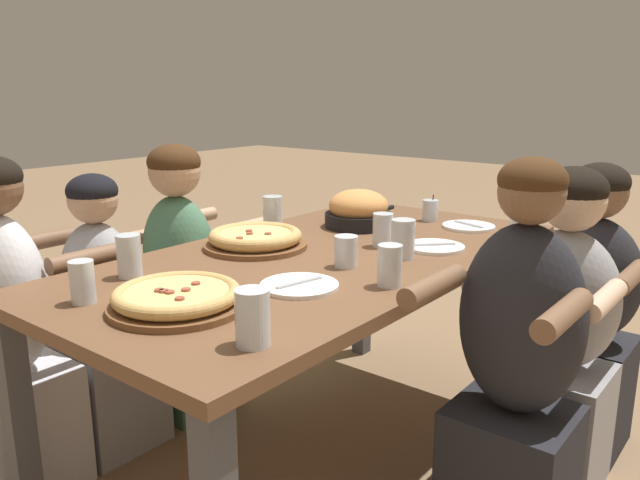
# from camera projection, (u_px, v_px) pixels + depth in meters

# --- Properties ---
(ground_plane) EXTENTS (18.00, 18.00, 0.00)m
(ground_plane) POSITION_uv_depth(u_px,v_px,m) (320.00, 457.00, 2.33)
(ground_plane) COLOR #896B4C
(ground_plane) RESTS_ON ground
(dining_table) EXTENTS (1.88, 0.97, 0.78)m
(dining_table) POSITION_uv_depth(u_px,v_px,m) (320.00, 278.00, 2.16)
(dining_table) COLOR brown
(dining_table) RESTS_ON ground
(pizza_board_main) EXTENTS (0.36, 0.36, 0.06)m
(pizza_board_main) POSITION_uv_depth(u_px,v_px,m) (177.00, 298.00, 1.61)
(pizza_board_main) COLOR brown
(pizza_board_main) RESTS_ON dining_table
(pizza_board_second) EXTENTS (0.37, 0.37, 0.07)m
(pizza_board_second) POSITION_uv_depth(u_px,v_px,m) (255.00, 239.00, 2.21)
(pizza_board_second) COLOR brown
(pizza_board_second) RESTS_ON dining_table
(skillet_bowl) EXTENTS (0.40, 0.28, 0.15)m
(skillet_bowl) POSITION_uv_depth(u_px,v_px,m) (359.00, 211.00, 2.54)
(skillet_bowl) COLOR black
(skillet_bowl) RESTS_ON dining_table
(empty_plate_a) EXTENTS (0.21, 0.21, 0.02)m
(empty_plate_a) POSITION_uv_depth(u_px,v_px,m) (435.00, 247.00, 2.21)
(empty_plate_a) COLOR white
(empty_plate_a) RESTS_ON dining_table
(empty_plate_b) EXTENTS (0.21, 0.21, 0.02)m
(empty_plate_b) POSITION_uv_depth(u_px,v_px,m) (469.00, 226.00, 2.53)
(empty_plate_b) COLOR white
(empty_plate_b) RESTS_ON dining_table
(empty_plate_c) EXTENTS (0.23, 0.23, 0.02)m
(empty_plate_c) POSITION_uv_depth(u_px,v_px,m) (299.00, 285.00, 1.78)
(empty_plate_c) COLOR white
(empty_plate_c) RESTS_ON dining_table
(cocktail_glass_blue) EXTENTS (0.07, 0.07, 0.11)m
(cocktail_glass_blue) POSITION_uv_depth(u_px,v_px,m) (430.00, 211.00, 2.66)
(cocktail_glass_blue) COLOR silver
(cocktail_glass_blue) RESTS_ON dining_table
(drinking_glass_a) EXTENTS (0.07, 0.07, 0.12)m
(drinking_glass_a) POSITION_uv_depth(u_px,v_px,m) (383.00, 232.00, 2.23)
(drinking_glass_a) COLOR silver
(drinking_glass_a) RESTS_ON dining_table
(drinking_glass_b) EXTENTS (0.08, 0.08, 0.14)m
(drinking_glass_b) POSITION_uv_depth(u_px,v_px,m) (273.00, 215.00, 2.49)
(drinking_glass_b) COLOR silver
(drinking_glass_b) RESTS_ON dining_table
(drinking_glass_c) EXTENTS (0.07, 0.07, 0.13)m
(drinking_glass_c) POSITION_uv_depth(u_px,v_px,m) (129.00, 256.00, 1.87)
(drinking_glass_c) COLOR silver
(drinking_glass_c) RESTS_ON dining_table
(drinking_glass_d) EXTENTS (0.08, 0.08, 0.13)m
(drinking_glass_d) POSITION_uv_depth(u_px,v_px,m) (253.00, 321.00, 1.37)
(drinking_glass_d) COLOR silver
(drinking_glass_d) RESTS_ON dining_table
(drinking_glass_e) EXTENTS (0.08, 0.08, 0.13)m
(drinking_glass_e) POSITION_uv_depth(u_px,v_px,m) (403.00, 241.00, 2.08)
(drinking_glass_e) COLOR silver
(drinking_glass_e) RESTS_ON dining_table
(drinking_glass_f) EXTENTS (0.08, 0.08, 0.10)m
(drinking_glass_f) POSITION_uv_depth(u_px,v_px,m) (346.00, 254.00, 1.98)
(drinking_glass_f) COLOR silver
(drinking_glass_f) RESTS_ON dining_table
(drinking_glass_g) EXTENTS (0.07, 0.07, 0.12)m
(drinking_glass_g) POSITION_uv_depth(u_px,v_px,m) (390.00, 268.00, 1.79)
(drinking_glass_g) COLOR silver
(drinking_glass_g) RESTS_ON dining_table
(drinking_glass_h) EXTENTS (0.07, 0.07, 0.12)m
(drinking_glass_h) POSITION_uv_depth(u_px,v_px,m) (83.00, 285.00, 1.65)
(drinking_glass_h) COLOR silver
(drinking_glass_h) RESTS_ON dining_table
(drinking_glass_i) EXTENTS (0.07, 0.07, 0.14)m
(drinking_glass_i) POSITION_uv_depth(u_px,v_px,m) (519.00, 214.00, 2.50)
(drinking_glass_i) COLOR silver
(drinking_glass_i) RESTS_ON dining_table
(diner_near_center) EXTENTS (0.51, 0.40, 1.16)m
(diner_near_center) POSITION_uv_depth(u_px,v_px,m) (516.00, 378.00, 1.79)
(diner_near_center) COLOR #232328
(diner_near_center) RESTS_ON ground
(diner_near_right) EXTENTS (0.51, 0.40, 1.09)m
(diner_near_right) POSITION_uv_depth(u_px,v_px,m) (585.00, 320.00, 2.32)
(diner_near_right) COLOR #232328
(diner_near_right) RESTS_ON ground
(diner_near_midright) EXTENTS (0.51, 0.40, 1.10)m
(diner_near_midright) POSITION_uv_depth(u_px,v_px,m) (559.00, 343.00, 2.08)
(diner_near_midright) COLOR #99999E
(diner_near_midright) RESTS_ON ground
(diner_far_left) EXTENTS (0.51, 0.40, 1.14)m
(diner_far_left) POSITION_uv_depth(u_px,v_px,m) (13.00, 344.00, 2.06)
(diner_far_left) COLOR silver
(diner_far_left) RESTS_ON ground
(diner_far_center) EXTENTS (0.51, 0.40, 1.13)m
(diner_far_center) POSITION_uv_depth(u_px,v_px,m) (182.00, 289.00, 2.59)
(diner_far_center) COLOR #477556
(diner_far_center) RESTS_ON ground
(diner_far_midleft) EXTENTS (0.51, 0.40, 1.05)m
(diner_far_midleft) POSITION_uv_depth(u_px,v_px,m) (105.00, 327.00, 2.33)
(diner_far_midleft) COLOR #99999E
(diner_far_midleft) RESTS_ON ground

